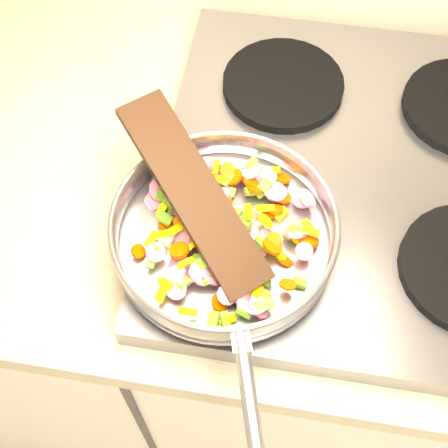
# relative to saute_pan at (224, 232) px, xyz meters

# --- Properties ---
(cooktop) EXTENTS (0.60, 0.60, 0.04)m
(cooktop) POSITION_rel_saute_pan_xyz_m (0.18, 0.16, -0.06)
(cooktop) COLOR #939399
(cooktop) RESTS_ON counter_top
(grate_fl) EXTENTS (0.19, 0.19, 0.02)m
(grate_fl) POSITION_rel_saute_pan_xyz_m (0.04, 0.02, -0.04)
(grate_fl) COLOR black
(grate_fl) RESTS_ON cooktop
(grate_bl) EXTENTS (0.19, 0.19, 0.02)m
(grate_bl) POSITION_rel_saute_pan_xyz_m (0.04, 0.30, -0.04)
(grate_bl) COLOR black
(grate_bl) RESTS_ON cooktop
(saute_pan) EXTENTS (0.33, 0.49, 0.05)m
(saute_pan) POSITION_rel_saute_pan_xyz_m (0.00, 0.00, 0.00)
(saute_pan) COLOR #9E9EA5
(saute_pan) RESTS_ON grate_fl
(vegetable_heap) EXTENTS (0.25, 0.26, 0.05)m
(vegetable_heap) POSITION_rel_saute_pan_xyz_m (0.00, 0.01, -0.01)
(vegetable_heap) COLOR #C6135D
(vegetable_heap) RESTS_ON saute_pan
(wooden_spatula) EXTENTS (0.24, 0.25, 0.09)m
(wooden_spatula) POSITION_rel_saute_pan_xyz_m (-0.04, 0.03, 0.04)
(wooden_spatula) COLOR black
(wooden_spatula) RESTS_ON saute_pan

